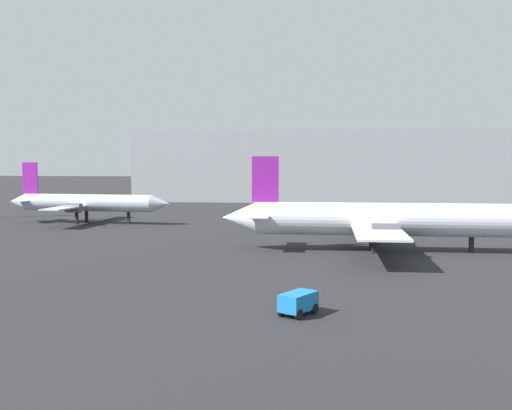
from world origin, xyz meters
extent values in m
cylinder|color=silver|center=(8.60, 49.81, 3.13)|extent=(25.41, 3.32, 3.23)
cone|color=silver|center=(-5.88, 49.76, 3.13)|extent=(3.56, 3.24, 3.23)
cube|color=silver|center=(7.33, 49.80, 2.64)|extent=(4.40, 24.61, 0.20)
cube|color=silver|center=(-3.69, 49.76, 3.45)|extent=(2.03, 7.01, 0.13)
cube|color=purple|center=(-3.27, 49.77, 7.01)|extent=(2.67, 0.26, 4.54)
cylinder|color=#4C4C54|center=(8.07, 54.48, 2.48)|extent=(2.50, 1.51, 1.50)
cylinder|color=#4C4C54|center=(8.11, 45.14, 2.48)|extent=(2.50, 1.51, 1.50)
cube|color=black|center=(16.72, 49.84, 0.76)|extent=(0.42, 0.42, 1.51)
cube|color=black|center=(7.32, 51.47, 0.76)|extent=(0.42, 0.42, 1.51)
cube|color=black|center=(7.33, 48.14, 0.76)|extent=(0.42, 0.42, 1.51)
cylinder|color=#B2BCCC|center=(-30.43, 70.90, 2.91)|extent=(19.16, 3.91, 2.37)
cone|color=#B2BCCC|center=(-19.65, 70.02, 2.91)|extent=(2.79, 2.57, 2.37)
cone|color=#B2BCCC|center=(-41.22, 71.78, 2.91)|extent=(2.79, 2.57, 2.37)
cube|color=#B2BCCC|center=(-31.38, 70.98, 2.56)|extent=(4.25, 17.66, 0.17)
cube|color=#B2BCCC|center=(-39.56, 71.65, 3.15)|extent=(2.21, 6.15, 0.11)
cube|color=purple|center=(-39.20, 71.62, 6.32)|extent=(2.31, 0.40, 4.45)
cylinder|color=#4C4C54|center=(-30.54, 74.24, 2.44)|extent=(2.25, 1.46, 1.29)
cylinder|color=#4C4C54|center=(-31.08, 67.62, 2.44)|extent=(2.25, 1.46, 1.29)
cube|color=black|center=(-24.36, 70.40, 0.86)|extent=(0.39, 0.39, 1.73)
cube|color=black|center=(-31.27, 72.41, 0.86)|extent=(0.39, 0.39, 1.73)
cube|color=black|center=(-31.50, 69.55, 0.86)|extent=(0.39, 0.39, 1.73)
cube|color=#1972BF|center=(1.16, 24.68, 0.80)|extent=(2.34, 2.73, 1.00)
cylinder|color=black|center=(1.09, 25.70, 0.30)|extent=(0.48, 0.62, 0.60)
cylinder|color=black|center=(2.09, 25.10, 0.30)|extent=(0.48, 0.62, 0.60)
cylinder|color=black|center=(0.23, 24.25, 0.30)|extent=(0.48, 0.62, 0.60)
cylinder|color=black|center=(1.24, 23.66, 0.30)|extent=(0.48, 0.62, 0.60)
cube|color=#999EA3|center=(10.62, 123.48, 7.55)|extent=(97.50, 20.89, 15.11)
camera|label=1|loc=(2.63, -9.22, 8.96)|focal=41.87mm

